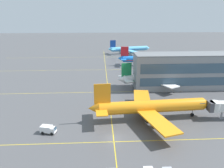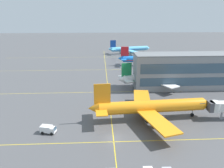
{
  "view_description": "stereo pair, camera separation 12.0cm",
  "coord_description": "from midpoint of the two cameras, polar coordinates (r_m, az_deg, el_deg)",
  "views": [
    {
      "loc": [
        -3.18,
        -51.59,
        31.45
      ],
      "look_at": [
        1.11,
        27.67,
        5.75
      ],
      "focal_mm": 36.19,
      "sensor_mm": 36.0,
      "label": 1
    },
    {
      "loc": [
        -3.06,
        -51.59,
        31.45
      ],
      "look_at": [
        1.11,
        27.67,
        5.75
      ],
      "focal_mm": 36.19,
      "sensor_mm": 36.0,
      "label": 2
    }
  ],
  "objects": [
    {
      "name": "taxiway_markings",
      "position": [
        109.63,
        -1.25,
        1.27
      ],
      "size": [
        138.8,
        162.48,
        0.01
      ],
      "color": "yellow",
      "rests_on": "ground"
    },
    {
      "name": "service_truck_red_van",
      "position": [
        64.24,
        -15.76,
        -10.91
      ],
      "size": [
        4.43,
        2.92,
        2.1
      ],
      "color": "white",
      "rests_on": "ground"
    },
    {
      "name": "airliner_front_gate",
      "position": [
        69.19,
        9.75,
        -5.67
      ],
      "size": [
        38.15,
        32.82,
        11.86
      ],
      "color": "orange",
      "rests_on": "ground"
    },
    {
      "name": "airliner_third_row",
      "position": [
        137.5,
        9.11,
        6.15
      ],
      "size": [
        36.71,
        31.46,
        11.41
      ],
      "color": "blue",
      "rests_on": "ground"
    },
    {
      "name": "terminal_building",
      "position": [
        105.69,
        24.81,
        3.1
      ],
      "size": [
        69.57,
        10.86,
        14.78
      ],
      "color": "gray",
      "rests_on": "ground"
    },
    {
      "name": "airliner_far_left_stand",
      "position": [
        177.1,
        4.39,
        8.84
      ],
      "size": [
        33.87,
        28.77,
        10.6
      ],
      "color": "#5BB7E5",
      "rests_on": "ground"
    },
    {
      "name": "airliner_second_row",
      "position": [
        101.79,
        10.66,
        1.83
      ],
      "size": [
        34.65,
        29.57,
        10.98
      ],
      "color": "white",
      "rests_on": "ground"
    },
    {
      "name": "ground_plane",
      "position": [
        60.5,
        0.39,
        -13.38
      ],
      "size": [
        600.0,
        600.0,
        0.0
      ],
      "primitive_type": "plane",
      "color": "#4C4C4F"
    }
  ]
}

